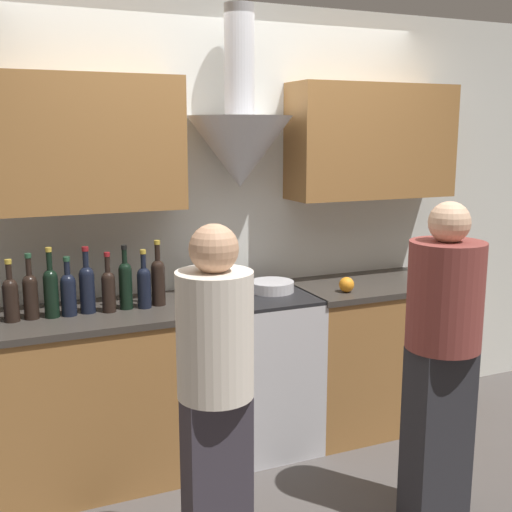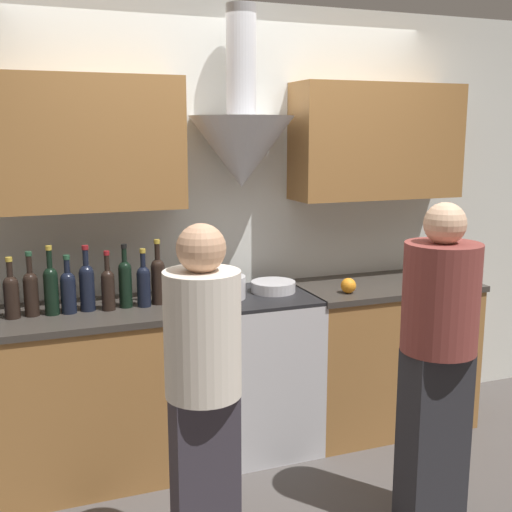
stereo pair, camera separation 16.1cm
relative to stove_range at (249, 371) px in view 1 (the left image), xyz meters
name	(u,v)px [view 1 (the left image)]	position (x,y,z in m)	size (l,w,h in m)	color
ground_plane	(272,471)	(0.00, -0.32, -0.47)	(12.00, 12.00, 0.00)	#4C4744
wall_back	(231,199)	(0.00, 0.27, 1.00)	(8.40, 0.60, 2.60)	silver
counter_left	(93,397)	(-0.91, 0.00, 0.00)	(1.13, 0.62, 0.93)	#9E6B38
counter_right	(377,352)	(0.90, 0.00, 0.00)	(1.11, 0.62, 0.93)	#9E6B38
stove_range	(249,371)	(0.00, 0.00, 0.00)	(0.71, 0.60, 0.93)	silver
wine_bottle_1	(11,297)	(-1.28, 0.00, 0.59)	(0.08, 0.08, 0.31)	black
wine_bottle_2	(30,293)	(-1.19, 0.01, 0.59)	(0.08, 0.08, 0.34)	black
wine_bottle_3	(51,290)	(-1.09, -0.01, 0.61)	(0.07, 0.07, 0.36)	black
wine_bottle_4	(68,292)	(-1.00, -0.01, 0.59)	(0.08, 0.08, 0.31)	black
wine_bottle_5	(87,286)	(-0.91, 0.01, 0.60)	(0.08, 0.08, 0.35)	black
wine_bottle_6	(108,289)	(-0.80, -0.02, 0.59)	(0.07, 0.07, 0.32)	black
wine_bottle_7	(125,283)	(-0.71, 0.00, 0.60)	(0.07, 0.07, 0.34)	black
wine_bottle_8	(144,285)	(-0.61, -0.02, 0.59)	(0.07, 0.07, 0.32)	black
wine_bottle_9	(158,279)	(-0.53, 0.01, 0.61)	(0.08, 0.08, 0.36)	black
stock_pot	(223,287)	(-0.16, 0.00, 0.53)	(0.25, 0.25, 0.13)	silver
mixing_bowl	(272,286)	(0.16, 0.03, 0.49)	(0.26, 0.26, 0.06)	silver
orange_fruit	(347,285)	(0.56, -0.15, 0.51)	(0.09, 0.09, 0.09)	orange
person_foreground_left	(216,391)	(-0.57, -1.02, 0.37)	(0.31, 0.31, 1.52)	#38333D
person_foreground_right	(442,352)	(0.54, -1.04, 0.38)	(0.34, 0.34, 1.56)	#28282D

